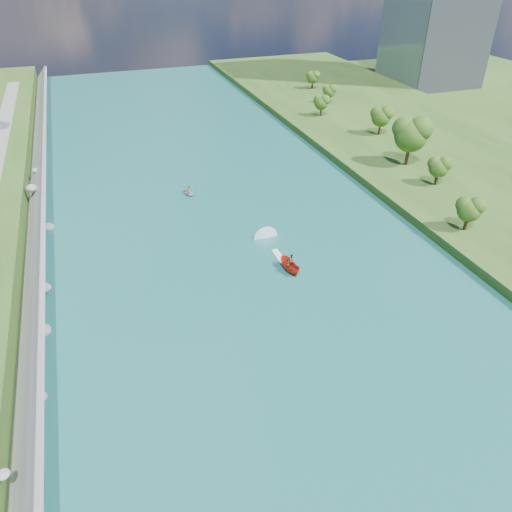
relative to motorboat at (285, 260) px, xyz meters
name	(u,v)px	position (x,y,z in m)	size (l,w,h in m)	color
ground	(301,363)	(-5.29, -17.53, -0.75)	(260.00, 260.00, 0.00)	#2D5119
river_water	(241,262)	(-5.29, 2.47, -0.70)	(55.00, 240.00, 0.10)	#185C51
riprap_bank	(32,291)	(-31.13, 2.00, 1.04)	(4.12, 236.00, 4.14)	slate
motorboat	(285,260)	(0.00, 0.00, 0.00)	(3.60, 18.85, 2.03)	red
raft	(189,192)	(-7.15, 25.11, -0.28)	(2.68, 3.49, 1.48)	#93959B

